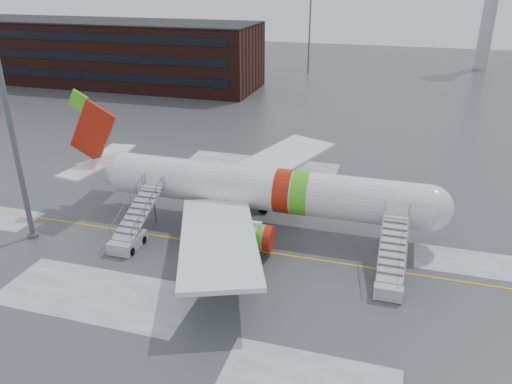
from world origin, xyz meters
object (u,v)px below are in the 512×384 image
(airliner, at_px, (252,188))
(airstair_fwd, at_px, (390,271))
(pushback_tug, at_px, (222,268))
(airstair_aft, at_px, (131,232))

(airliner, bearing_deg, airstair_fwd, -27.72)
(pushback_tug, bearing_deg, airstair_aft, 163.57)
(airstair_fwd, distance_m, airstair_aft, 20.98)
(airstair_fwd, bearing_deg, airstair_aft, 180.00)
(airliner, xyz_separation_m, airstair_fwd, (12.44, -6.54, -2.35))
(airstair_aft, height_order, pushback_tug, airstair_aft)
(airliner, xyz_separation_m, airstair_aft, (-8.54, -6.54, -2.35))
(airstair_fwd, relative_size, airstair_aft, 1.00)
(airstair_fwd, height_order, pushback_tug, airstair_fwd)
(airstair_aft, bearing_deg, pushback_tug, -16.43)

